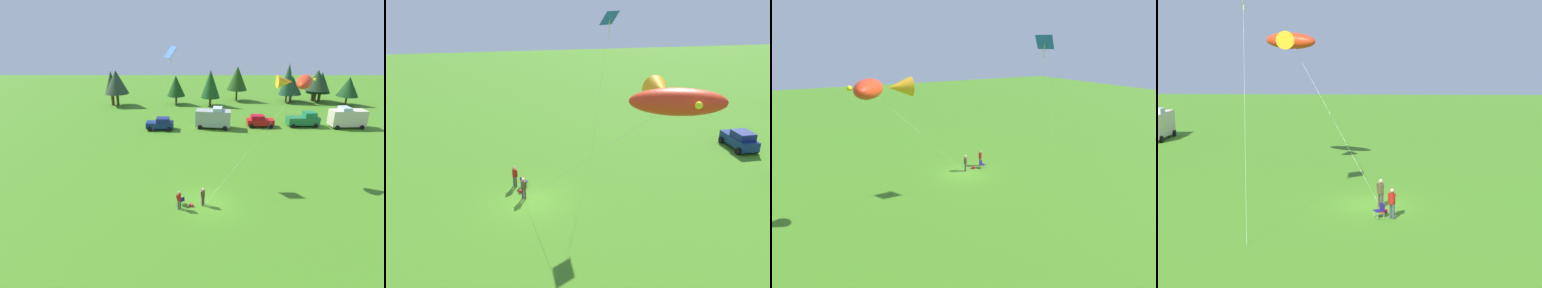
# 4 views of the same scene
# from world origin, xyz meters

# --- Properties ---
(ground_plane) EXTENTS (160.00, 160.00, 0.00)m
(ground_plane) POSITION_xyz_m (0.00, 0.00, 0.00)
(ground_plane) COLOR #417D1E
(person_kite_flyer) EXTENTS (0.48, 0.51, 1.74)m
(person_kite_flyer) POSITION_xyz_m (-0.46, -0.39, 1.02)
(person_kite_flyer) COLOR #433437
(person_kite_flyer) RESTS_ON ground
(folding_chair) EXTENTS (0.65, 0.65, 0.82)m
(folding_chair) POSITION_xyz_m (-2.38, -0.32, 0.49)
(folding_chair) COLOR navy
(folding_chair) RESTS_ON ground
(person_spectator) EXTENTS (0.54, 0.49, 1.74)m
(person_spectator) POSITION_xyz_m (-2.55, -0.96, 1.02)
(person_spectator) COLOR #3A454A
(person_spectator) RESTS_ON ground
(backpack_on_grass) EXTENTS (0.38, 0.38, 0.22)m
(backpack_on_grass) POSITION_xyz_m (-1.50, -0.56, 0.11)
(backpack_on_grass) COLOR red
(backpack_on_grass) RESTS_ON ground
(kite_large_fish) EXTENTS (11.51, 8.89, 10.60)m
(kite_large_fish) POSITION_xyz_m (9.16, 6.22, 9.90)
(kite_large_fish) COLOR red
(kite_large_fish) RESTS_ON ground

